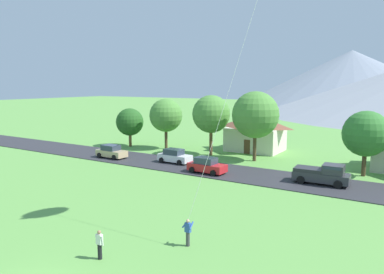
# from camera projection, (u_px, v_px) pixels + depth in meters

# --- Properties ---
(road_strip) EXTENTS (160.00, 7.09, 0.08)m
(road_strip) POSITION_uv_depth(u_px,v_px,m) (252.00, 175.00, 39.03)
(road_strip) COLOR #2D2D33
(road_strip) RESTS_ON ground
(mountain_central_ridge) EXTENTS (99.57, 99.57, 24.27)m
(mountain_central_ridge) POSITION_uv_depth(u_px,v_px,m) (351.00, 78.00, 161.70)
(mountain_central_ridge) COLOR gray
(mountain_central_ridge) RESTS_ON ground
(house_left_center) EXTENTS (8.06, 6.50, 5.28)m
(house_left_center) POSITION_uv_depth(u_px,v_px,m) (255.00, 132.00, 53.18)
(house_left_center) COLOR beige
(house_left_center) RESTS_ON ground
(tree_near_left) EXTENTS (5.12, 5.12, 8.20)m
(tree_near_left) POSITION_uv_depth(u_px,v_px,m) (211.00, 114.00, 49.51)
(tree_near_left) COLOR brown
(tree_near_left) RESTS_ON ground
(tree_left_of_center) EXTENTS (4.80, 4.80, 6.94)m
(tree_left_of_center) POSITION_uv_depth(u_px,v_px,m) (366.00, 134.00, 38.19)
(tree_left_of_center) COLOR #4C3823
(tree_left_of_center) RESTS_ON ground
(tree_right_of_center) EXTENTS (4.25, 4.25, 5.94)m
(tree_right_of_center) POSITION_uv_depth(u_px,v_px,m) (130.00, 122.00, 56.85)
(tree_right_of_center) COLOR brown
(tree_right_of_center) RESTS_ON ground
(tree_near_right) EXTENTS (4.92, 4.92, 7.50)m
(tree_near_right) POSITION_uv_depth(u_px,v_px,m) (166.00, 115.00, 54.32)
(tree_near_right) COLOR #4C3823
(tree_near_right) RESTS_ON ground
(tree_far_right) EXTENTS (5.87, 5.87, 8.80)m
(tree_far_right) POSITION_uv_depth(u_px,v_px,m) (255.00, 115.00, 45.59)
(tree_far_right) COLOR #4C3823
(tree_far_right) RESTS_ON ground
(parked_car_tan_west_end) EXTENTS (4.25, 2.18, 1.68)m
(parked_car_tan_west_end) POSITION_uv_depth(u_px,v_px,m) (111.00, 152.00, 47.99)
(parked_car_tan_west_end) COLOR tan
(parked_car_tan_west_end) RESTS_ON road_strip
(parked_car_red_mid_west) EXTENTS (4.28, 2.24, 1.68)m
(parked_car_red_mid_west) POSITION_uv_depth(u_px,v_px,m) (207.00, 165.00, 39.90)
(parked_car_red_mid_west) COLOR red
(parked_car_red_mid_west) RESTS_ON road_strip
(parked_car_white_east_end) EXTENTS (4.26, 2.19, 1.68)m
(parked_car_white_east_end) POSITION_uv_depth(u_px,v_px,m) (175.00, 156.00, 45.00)
(parked_car_white_east_end) COLOR white
(parked_car_white_east_end) RESTS_ON road_strip
(pickup_truck_charcoal_west_side) EXTENTS (5.28, 2.48, 1.99)m
(pickup_truck_charcoal_west_side) POSITION_uv_depth(u_px,v_px,m) (323.00, 174.00, 35.40)
(pickup_truck_charcoal_west_side) COLOR #333338
(pickup_truck_charcoal_west_side) RESTS_ON road_strip
(watcher_person) EXTENTS (0.56, 0.24, 1.68)m
(watcher_person) POSITION_uv_depth(u_px,v_px,m) (100.00, 244.00, 20.33)
(watcher_person) COLOR black
(watcher_person) RESTS_ON ground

